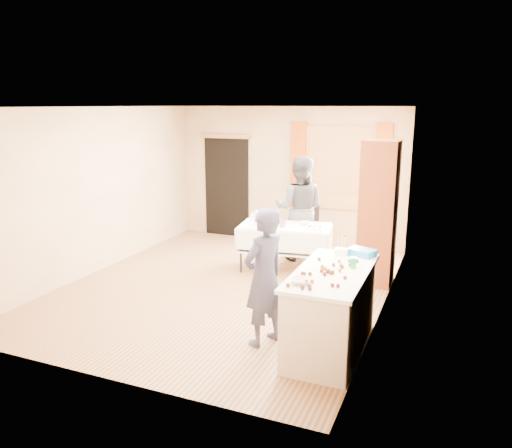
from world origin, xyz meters
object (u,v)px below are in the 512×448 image
at_px(woman, 299,209).
at_px(counter, 331,311).
at_px(chair, 308,240).
at_px(party_table, 285,244).
at_px(cabinet, 378,213).
at_px(girl, 264,277).

bearing_deg(woman, counter, 104.24).
xyz_separation_m(chair, woman, (-0.09, -0.23, 0.61)).
distance_m(party_table, chair, 0.93).
height_order(cabinet, counter, cabinet).
bearing_deg(chair, woman, -131.78).
bearing_deg(chair, girl, -101.56).
distance_m(cabinet, counter, 2.43).
xyz_separation_m(cabinet, chair, (-1.34, 0.92, -0.78)).
bearing_deg(counter, cabinet, 87.56).
height_order(cabinet, chair, cabinet).
relative_size(counter, party_table, 1.01).
height_order(counter, chair, chair).
height_order(girl, woman, woman).
relative_size(chair, girl, 0.62).
distance_m(counter, chair, 3.50).
bearing_deg(woman, party_table, 78.08).
bearing_deg(counter, party_table, 119.89).
distance_m(girl, woman, 3.23).
xyz_separation_m(cabinet, counter, (-0.10, -2.35, -0.62)).
relative_size(counter, woman, 0.88).
xyz_separation_m(chair, girl, (0.51, -3.41, 0.49)).
distance_m(cabinet, girl, 2.63).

